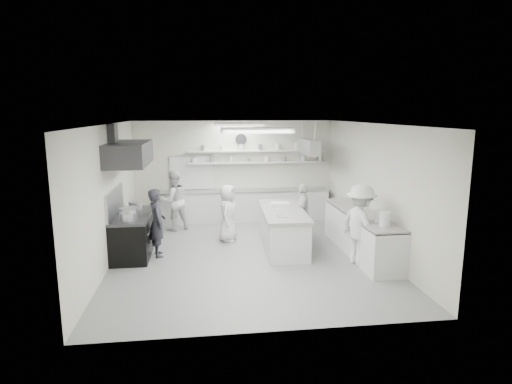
{
  "coord_description": "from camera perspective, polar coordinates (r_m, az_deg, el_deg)",
  "views": [
    {
      "loc": [
        -1.0,
        -9.32,
        3.27
      ],
      "look_at": [
        0.28,
        0.6,
        1.37
      ],
      "focal_mm": 29.79,
      "sensor_mm": 36.0,
      "label": 1
    }
  ],
  "objects": [
    {
      "name": "exhaust_hood",
      "position": [
        9.89,
        -16.72,
        4.98
      ],
      "size": [
        0.85,
        2.0,
        0.5
      ],
      "primitive_type": "cube",
      "color": "#36353A",
      "rests_on": "wall_left"
    },
    {
      "name": "bowl_island_a",
      "position": [
        9.55,
        3.47,
        -3.41
      ],
      "size": [
        0.27,
        0.27,
        0.06
      ],
      "primitive_type": "imported",
      "rotation": [
        0.0,
        0.0,
        0.08
      ],
      "color": "#A7AAB1",
      "rests_on": "prep_island"
    },
    {
      "name": "stove",
      "position": [
        10.24,
        -16.15,
        -5.65
      ],
      "size": [
        0.8,
        1.8,
        0.9
      ],
      "primitive_type": "cube",
      "color": "black",
      "rests_on": "floor"
    },
    {
      "name": "wall_right",
      "position": [
        10.29,
        15.62,
        0.47
      ],
      "size": [
        0.04,
        7.0,
        3.0
      ],
      "primitive_type": "cube",
      "color": "beige",
      "rests_on": "floor"
    },
    {
      "name": "shelf_lower",
      "position": [
        12.89,
        0.25,
        3.99
      ],
      "size": [
        4.2,
        0.26,
        0.04
      ],
      "primitive_type": "cube",
      "color": "silver",
      "rests_on": "wall_back"
    },
    {
      "name": "shelf_upper",
      "position": [
        12.85,
        0.25,
        5.54
      ],
      "size": [
        4.2,
        0.26,
        0.04
      ],
      "primitive_type": "cube",
      "color": "silver",
      "rests_on": "wall_back"
    },
    {
      "name": "wall_back",
      "position": [
        12.98,
        -2.9,
        2.91
      ],
      "size": [
        6.0,
        0.04,
        3.0
      ],
      "primitive_type": "cube",
      "color": "beige",
      "rests_on": "floor"
    },
    {
      "name": "bowl_island_b",
      "position": [
        10.46,
        1.88,
        -2.14
      ],
      "size": [
        0.26,
        0.26,
        0.06
      ],
      "primitive_type": "imported",
      "rotation": [
        0.0,
        0.0,
        0.33
      ],
      "color": "silver",
      "rests_on": "prep_island"
    },
    {
      "name": "floor",
      "position": [
        9.93,
        -1.19,
        -8.53
      ],
      "size": [
        6.0,
        7.0,
        0.02
      ],
      "primitive_type": "cube",
      "color": "gray",
      "rests_on": "ground"
    },
    {
      "name": "light_fixture_front",
      "position": [
        7.59,
        0.21,
        8.29
      ],
      "size": [
        1.3,
        0.25,
        0.1
      ],
      "primitive_type": "cube",
      "color": "silver",
      "rests_on": "ceiling"
    },
    {
      "name": "light_fixture_rear",
      "position": [
        11.17,
        -2.27,
        9.07
      ],
      "size": [
        1.3,
        0.25,
        0.1
      ],
      "primitive_type": "cube",
      "color": "silver",
      "rests_on": "ceiling"
    },
    {
      "name": "wall_front",
      "position": [
        6.16,
        2.31,
        -5.92
      ],
      "size": [
        6.0,
        0.04,
        3.0
      ],
      "primitive_type": "cube",
      "color": "beige",
      "rests_on": "floor"
    },
    {
      "name": "cook_back",
      "position": [
        11.99,
        -10.99,
        -1.14
      ],
      "size": [
        1.01,
        0.92,
        1.67
      ],
      "primitive_type": "imported",
      "rotation": [
        0.0,
        0.0,
        -2.69
      ],
      "color": "silver",
      "rests_on": "floor"
    },
    {
      "name": "pass_through_window",
      "position": [
        12.93,
        -8.65,
        2.55
      ],
      "size": [
        1.3,
        0.04,
        1.0
      ],
      "primitive_type": "cube",
      "color": "black",
      "rests_on": "wall_back"
    },
    {
      "name": "wall_left",
      "position": [
        9.69,
        -19.16,
        -0.36
      ],
      "size": [
        0.04,
        7.0,
        3.0
      ],
      "primitive_type": "cube",
      "color": "beige",
      "rests_on": "floor"
    },
    {
      "name": "back_counter",
      "position": [
        12.89,
        -1.42,
        -1.83
      ],
      "size": [
        5.0,
        0.6,
        0.92
      ],
      "primitive_type": "cube",
      "color": "silver",
      "rests_on": "floor"
    },
    {
      "name": "cook_right",
      "position": [
        9.36,
        13.86,
        -4.35
      ],
      "size": [
        0.97,
        1.28,
        1.76
      ],
      "primitive_type": "imported",
      "rotation": [
        0.0,
        0.0,
        1.88
      ],
      "color": "silver",
      "rests_on": "floor"
    },
    {
      "name": "ceiling",
      "position": [
        9.37,
        -1.27,
        9.18
      ],
      "size": [
        6.0,
        7.0,
        0.02
      ],
      "primitive_type": "cube",
      "color": "white",
      "rests_on": "wall_back"
    },
    {
      "name": "cook_island_right",
      "position": [
        10.82,
        6.28,
        -2.79
      ],
      "size": [
        0.66,
        0.95,
        1.49
      ],
      "primitive_type": "imported",
      "rotation": [
        0.0,
        0.0,
        -1.94
      ],
      "color": "silver",
      "rests_on": "floor"
    },
    {
      "name": "prep_island",
      "position": [
        10.35,
        3.59,
        -5.06
      ],
      "size": [
        1.02,
        2.48,
        0.9
      ],
      "primitive_type": "cube",
      "rotation": [
        0.0,
        0.0,
        -0.05
      ],
      "color": "silver",
      "rests_on": "floor"
    },
    {
      "name": "stove_pot",
      "position": [
        9.7,
        -16.69,
        -2.89
      ],
      "size": [
        0.41,
        0.41,
        0.29
      ],
      "primitive_type": "cylinder",
      "color": "#A7AAB1",
      "rests_on": "stove"
    },
    {
      "name": "pot_rack",
      "position": [
        12.13,
        7.0,
        6.1
      ],
      "size": [
        0.3,
        1.6,
        0.4
      ],
      "primitive_type": "cube",
      "color": "#A7AAB1",
      "rests_on": "ceiling"
    },
    {
      "name": "wall_clock",
      "position": [
        12.86,
        -2.03,
        7.1
      ],
      "size": [
        0.32,
        0.05,
        0.32
      ],
      "primitive_type": "cylinder",
      "rotation": [
        1.57,
        0.0,
        0.0
      ],
      "color": "white",
      "rests_on": "wall_back"
    },
    {
      "name": "right_counter",
      "position": [
        10.21,
        13.94,
        -5.47
      ],
      "size": [
        0.74,
        3.3,
        0.94
      ],
      "primitive_type": "cube",
      "color": "silver",
      "rests_on": "floor"
    },
    {
      "name": "cook_island_left",
      "position": [
        10.83,
        -3.83,
        -2.83
      ],
      "size": [
        0.65,
        0.81,
        1.46
      ],
      "primitive_type": "imported",
      "rotation": [
        0.0,
        0.0,
        1.28
      ],
      "color": "silver",
      "rests_on": "floor"
    },
    {
      "name": "cook_stove",
      "position": [
        9.92,
        -13.14,
        -4.03
      ],
      "size": [
        0.49,
        0.64,
        1.57
      ],
      "primitive_type": "imported",
      "rotation": [
        0.0,
        0.0,
        1.78
      ],
      "color": "#2A2B32",
      "rests_on": "floor"
    },
    {
      "name": "bowl_right",
      "position": [
        9.32,
        15.89,
        -3.94
      ],
      "size": [
        0.29,
        0.29,
        0.06
      ],
      "primitive_type": "imported",
      "rotation": [
        0.0,
        0.0,
        -0.3
      ],
      "color": "silver",
      "rests_on": "right_counter"
    }
  ]
}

